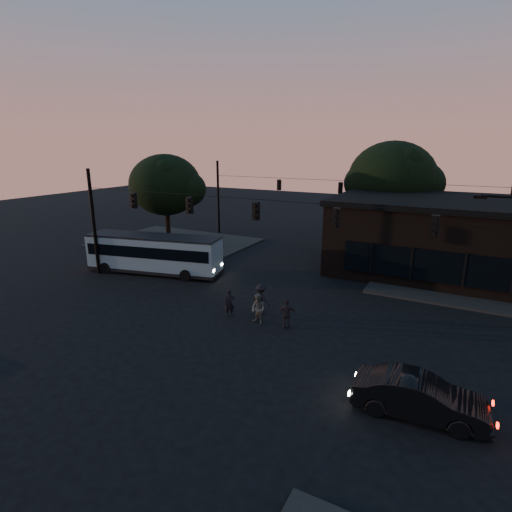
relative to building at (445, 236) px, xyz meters
The scene contains 14 objects.
ground 18.53m from the building, 119.40° to the right, with size 120.00×120.00×0.00m, color black.
sidewalk_far_right 4.45m from the building, 33.35° to the right, with size 14.00×10.00×0.15m, color black.
sidewalk_far_left 23.23m from the building, behind, with size 14.00×10.00×0.15m, color black.
building is the anchor object (origin of this frame).
tree_behind 8.57m from the building, 129.68° to the left, with size 7.60×7.60×9.43m.
tree_left 23.37m from the building, behind, with size 6.40×6.40×8.30m.
signal_rig_near 15.08m from the building, 126.93° to the right, with size 26.24×0.30×7.50m.
signal_rig_far 9.97m from the building, 155.90° to the left, with size 26.24×0.30×7.50m.
bus 20.99m from the building, 151.63° to the right, with size 10.17×4.37×2.79m.
car 18.13m from the building, 88.26° to the right, with size 1.54×4.41×1.45m, color black.
pedestrian_a 17.05m from the building, 124.43° to the right, with size 0.56×0.36×1.52m, color black.
pedestrian_b 16.18m from the building, 118.85° to the right, with size 0.79×0.61×1.62m, color #4C4D46.
pedestrian_c 15.34m from the building, 114.11° to the right, with size 0.93×0.39×1.58m, color black.
pedestrian_d 15.36m from the building, 122.60° to the right, with size 1.12×0.64×1.73m, color black.
Camera 1 is at (10.17, -15.11, 9.03)m, focal length 28.00 mm.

